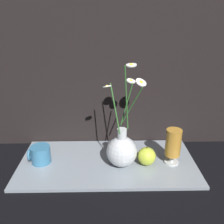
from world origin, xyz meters
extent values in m
plane|color=black|center=(0.00, 0.00, 0.00)|extent=(6.00, 6.00, 0.00)
cube|color=gray|center=(0.00, 0.00, 0.01)|extent=(0.73, 0.36, 0.01)
cube|color=black|center=(0.00, 0.19, 0.55)|extent=(1.23, 0.02, 1.10)
sphere|color=silver|center=(0.06, -0.03, 0.07)|extent=(0.12, 0.12, 0.12)
cylinder|color=silver|center=(0.06, -0.03, 0.15)|extent=(0.04, 0.04, 0.05)
cylinder|color=#336B2D|center=(0.03, -0.04, 0.26)|extent=(0.04, 0.06, 0.18)
cylinder|color=white|center=(0.00, -0.06, 0.36)|extent=(0.04, 0.04, 0.01)
sphere|color=yellow|center=(0.00, -0.06, 0.36)|extent=(0.01, 0.01, 0.01)
cylinder|color=#336B2D|center=(0.09, 0.00, 0.26)|extent=(0.07, 0.08, 0.17)
cylinder|color=white|center=(0.13, 0.04, 0.34)|extent=(0.06, 0.06, 0.03)
sphere|color=yellow|center=(0.13, 0.04, 0.34)|extent=(0.02, 0.02, 0.02)
cylinder|color=#336B2D|center=(0.07, -0.01, 0.26)|extent=(0.05, 0.04, 0.18)
cylinder|color=white|center=(0.09, 0.01, 0.36)|extent=(0.05, 0.05, 0.01)
sphere|color=yellow|center=(0.09, 0.01, 0.36)|extent=(0.01, 0.01, 0.01)
cylinder|color=#336B2D|center=(0.07, -0.04, 0.30)|extent=(0.02, 0.03, 0.25)
cylinder|color=white|center=(0.08, -0.04, 0.43)|extent=(0.05, 0.05, 0.01)
sphere|color=yellow|center=(0.08, -0.04, 0.43)|extent=(0.01, 0.01, 0.01)
cylinder|color=teal|center=(-0.28, 0.00, 0.05)|extent=(0.08, 0.08, 0.07)
torus|color=teal|center=(-0.32, 0.00, 0.05)|extent=(0.01, 0.05, 0.05)
cylinder|color=silver|center=(0.27, -0.01, 0.01)|extent=(0.06, 0.06, 0.01)
cylinder|color=silver|center=(0.27, -0.01, 0.03)|extent=(0.01, 0.01, 0.03)
cylinder|color=#B77F2D|center=(0.27, -0.01, 0.11)|extent=(0.06, 0.06, 0.11)
sphere|color=#B7C638|center=(0.16, -0.02, 0.05)|extent=(0.07, 0.07, 0.07)
cylinder|color=#4C3819|center=(0.16, -0.02, 0.09)|extent=(0.00, 0.00, 0.01)
camera|label=1|loc=(0.00, -0.90, 0.59)|focal=40.00mm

